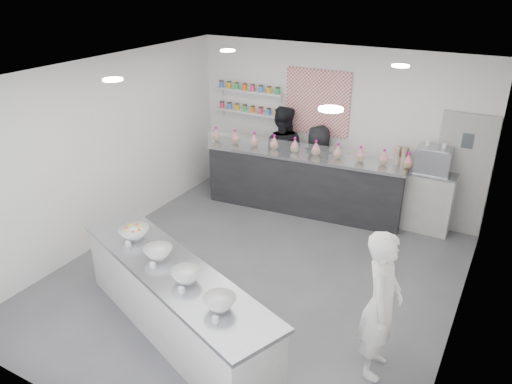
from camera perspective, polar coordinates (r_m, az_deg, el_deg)
floor at (r=7.52m, az=-0.15°, el=-9.78°), size 6.00×6.00×0.00m
ceiling at (r=6.34m, az=-0.18°, el=13.25°), size 6.00×6.00×0.00m
back_wall at (r=9.36m, az=8.94°, el=7.18°), size 5.50×0.00×5.50m
left_wall at (r=8.39m, az=-16.81°, el=4.39°), size 0.00×6.00×6.00m
right_wall at (r=6.08m, az=23.15°, el=-4.40°), size 0.00×6.00×6.00m
back_door at (r=9.00m, az=22.45°, el=1.82°), size 0.88×0.04×2.10m
pattern_panel at (r=9.34m, az=7.03°, el=10.12°), size 1.25×0.03×1.20m
jar_shelf_lower at (r=9.96m, az=-0.77°, el=9.11°), size 1.45×0.22×0.04m
jar_shelf_upper at (r=9.86m, az=-0.79°, el=11.47°), size 1.45×0.22×0.04m
preserve_jars at (r=9.87m, az=-0.84°, el=10.66°), size 1.45×0.10×0.56m
downlight_0 at (r=6.40m, az=-16.06°, el=12.25°), size 0.24×0.24×0.02m
downlight_1 at (r=4.88m, az=8.55°, el=9.35°), size 0.24×0.24×0.02m
downlight_2 at (r=8.41m, az=-3.27°, el=15.84°), size 0.24×0.24×0.02m
downlight_3 at (r=7.32m, az=16.19°, el=13.68°), size 0.24×0.24×0.02m
prep_counter at (r=6.36m, az=-9.26°, el=-12.21°), size 3.47×1.97×0.93m
back_bar at (r=9.29m, az=5.48°, el=1.09°), size 3.71×1.03×1.13m
sneeze_guard at (r=8.74m, az=4.99°, el=4.68°), size 3.59×0.37×0.31m
espresso_ledge at (r=9.12m, az=17.16°, el=-0.62°), size 1.45×0.46×1.07m
espresso_machine at (r=8.79m, az=19.65°, el=3.43°), size 0.56×0.39×0.43m
cup_stacks at (r=8.90m, az=16.24°, el=3.84°), size 0.24×0.24×0.35m
prep_bowls at (r=6.06m, az=-9.61°, el=-8.12°), size 2.32×1.27×0.14m
label_cards at (r=5.69m, az=-11.03°, el=-11.09°), size 2.01×0.04×0.07m
cookie_bags at (r=9.03m, az=5.65°, el=5.22°), size 3.76×0.53×0.28m
woman_prep at (r=5.69m, az=14.10°, el=-12.40°), size 0.50×0.69×1.77m
staff_left at (r=9.59m, az=2.93°, el=4.35°), size 1.07×0.92×1.88m
staff_right at (r=9.36m, az=7.03°, el=2.78°), size 0.80×0.54×1.61m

